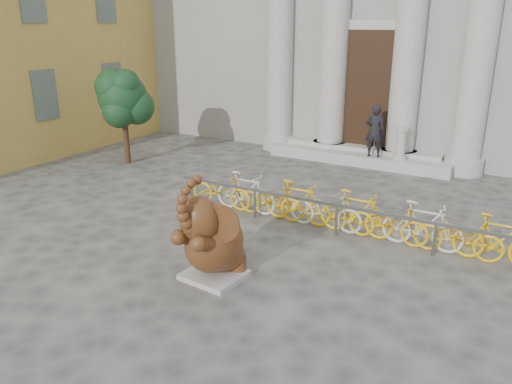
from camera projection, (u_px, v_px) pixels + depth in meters
The scene contains 7 objects.
ground at pixel (186, 285), 8.88m from camera, with size 80.00×80.00×0.00m, color #474442.
entrance_steps at pixel (359, 157), 16.54m from camera, with size 6.00×1.20×0.36m, color #A8A59E.
elephant_statue at pixel (212, 241), 8.88m from camera, with size 1.37×1.56×2.05m.
bike_rack at pixel (340, 210), 11.01m from camera, with size 8.23×0.53×1.00m.
tree at pixel (123, 98), 15.78m from camera, with size 1.77×1.61×3.06m.
pedestrian at pixel (375, 131), 15.65m from camera, with size 0.60×0.40×1.66m, color black.
balustrade_post at pixel (401, 145), 15.42m from camera, with size 0.42×0.42×1.02m.
Camera 1 is at (5.00, -6.19, 4.46)m, focal length 35.00 mm.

